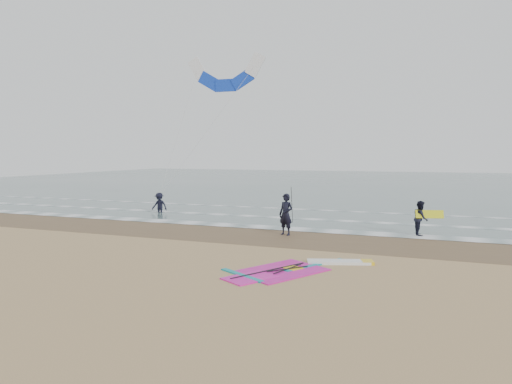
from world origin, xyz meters
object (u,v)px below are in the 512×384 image
at_px(person_walking, 421,218).
at_px(surf_kite, 226,76).
at_px(windsurf_rig, 298,269).
at_px(person_standing, 286,214).
at_px(person_wading, 159,200).

xyz_separation_m(person_walking, surf_kite, (-12.85, 5.64, 8.36)).
xyz_separation_m(windsurf_rig, person_standing, (-2.31, 6.18, 0.98)).
bearing_deg(person_standing, surf_kite, 149.72).
xyz_separation_m(windsurf_rig, person_walking, (3.83, 8.37, 0.81)).
bearing_deg(surf_kite, windsurf_rig, -57.24).
xyz_separation_m(person_standing, person_walking, (6.14, 2.19, -0.17)).
xyz_separation_m(windsurf_rig, person_wading, (-12.63, 11.18, 0.82)).
bearing_deg(person_standing, windsurf_rig, -50.39).
relative_size(windsurf_rig, person_standing, 2.39).
height_order(windsurf_rig, person_walking, person_walking).
relative_size(person_walking, surf_kite, 0.18).
xyz_separation_m(person_wading, surf_kite, (3.61, 2.83, 8.36)).
distance_m(windsurf_rig, person_walking, 9.24).
relative_size(windsurf_rig, surf_kite, 0.51).
distance_m(person_standing, surf_kite, 13.17).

